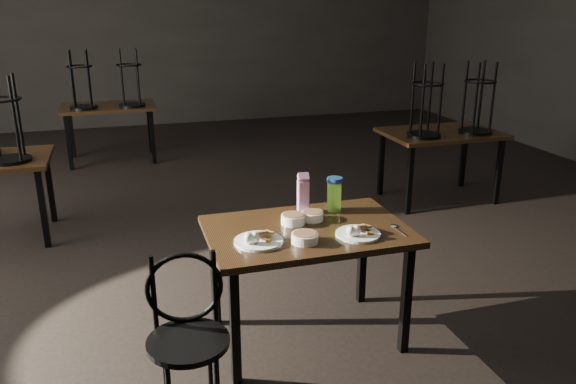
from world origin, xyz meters
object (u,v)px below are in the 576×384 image
object	(u,v)px
water_bottle	(334,194)
bentwood_chair	(187,325)
main_table	(307,240)
juice_carton	(303,194)

from	to	relation	value
water_bottle	bentwood_chair	xyz separation A→B (m)	(-1.06, -0.72, -0.35)
main_table	water_bottle	xyz separation A→B (m)	(0.26, 0.24, 0.19)
juice_carton	water_bottle	size ratio (longest dim) A/B	1.21
main_table	water_bottle	distance (m)	0.41
juice_carton	bentwood_chair	world-z (taller)	juice_carton
main_table	juice_carton	size ratio (longest dim) A/B	4.46
bentwood_chair	main_table	bearing A→B (deg)	36.01
juice_carton	bentwood_chair	xyz separation A→B (m)	(-0.85, -0.74, -0.36)
juice_carton	bentwood_chair	distance (m)	1.18
main_table	water_bottle	size ratio (longest dim) A/B	5.40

